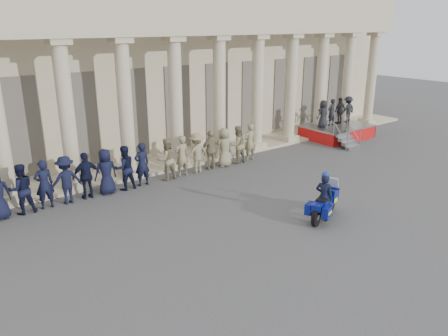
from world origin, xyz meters
TOP-DOWN VIEW (x-y plane):
  - ground at (0.00, 0.00)m, footprint 90.00×90.00m
  - building at (-0.00, 14.74)m, footprint 40.00×12.50m
  - officer_rank at (-3.78, 6.73)m, footprint 17.94×0.74m
  - reviewing_stand at (12.40, 6.99)m, footprint 4.00×3.90m
  - motorcycle at (2.38, -0.44)m, footprint 2.09×1.23m
  - rider at (2.27, -0.49)m, footprint 0.62×0.75m

SIDE VIEW (x-z plane):
  - ground at x=0.00m, z-range 0.00..0.00m
  - motorcycle at x=2.38m, z-range -0.09..1.30m
  - rider at x=2.27m, z-range -0.01..1.85m
  - officer_rank at x=-3.78m, z-range 0.00..1.95m
  - reviewing_stand at x=12.40m, z-range 0.03..2.49m
  - building at x=0.00m, z-range 0.02..9.02m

